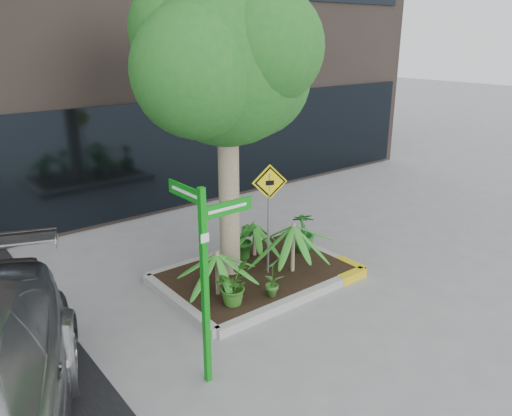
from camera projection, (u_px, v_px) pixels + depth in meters
ground at (258, 288)px, 8.59m from camera, size 80.00×80.00×0.00m
planter at (259, 274)px, 8.89m from camera, size 3.35×2.36×0.15m
tree at (226, 62)px, 7.74m from camera, size 3.41×3.03×5.12m
palm_front at (294, 226)px, 8.62m from camera, size 1.03×1.03×1.15m
palm_left at (217, 254)px, 7.88m from camera, size 0.85×0.85×0.94m
palm_back at (254, 223)px, 9.33m from camera, size 0.78×0.78×0.86m
shrub_a at (232, 285)px, 7.71m from camera, size 0.81×0.81×0.64m
shrub_b at (303, 232)px, 9.61m from camera, size 0.62×0.62×0.79m
shrub_c at (272, 276)px, 7.93m from camera, size 0.45×0.45×0.70m
shrub_d at (246, 240)px, 9.28m from camera, size 0.58×0.58×0.74m
street_sign_post at (205, 265)px, 5.86m from camera, size 0.75×0.74×2.55m
cattle_sign at (269, 201)px, 8.38m from camera, size 0.56×0.26×1.98m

